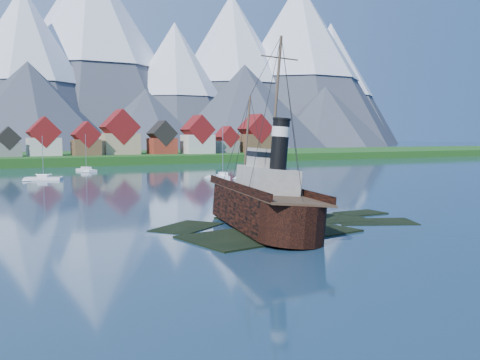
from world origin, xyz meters
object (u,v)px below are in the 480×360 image
tugboat_wreck (253,202)px  sailboat_e (86,171)px  sailboat_c (43,179)px  sailboat_d (223,177)px

tugboat_wreck → sailboat_e: (4.34, 102.69, -2.48)m
tugboat_wreck → sailboat_e: tugboat_wreck is taller
sailboat_c → sailboat_d: 41.28m
sailboat_d → sailboat_e: size_ratio=1.16×
sailboat_d → sailboat_e: (-22.64, 41.42, -0.05)m
tugboat_wreck → sailboat_e: bearing=100.0°
sailboat_c → sailboat_d: (37.86, -16.45, 0.06)m
tugboat_wreck → sailboat_c: 78.51m
tugboat_wreck → sailboat_d: bearing=78.6°
tugboat_wreck → sailboat_d: tugboat_wreck is taller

